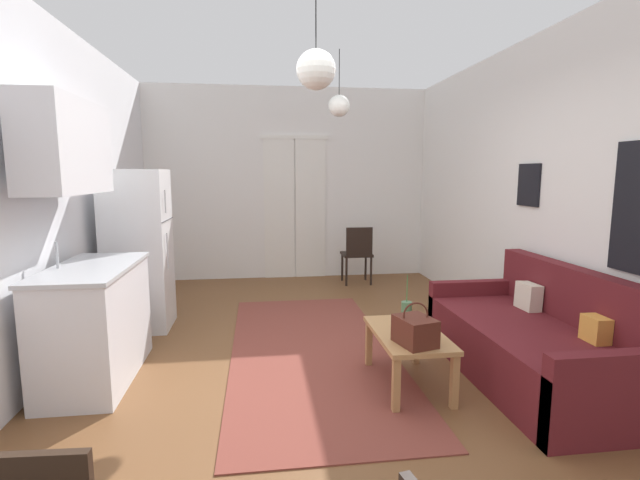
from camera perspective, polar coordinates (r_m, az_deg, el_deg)
ground_plane at (r=3.84m, az=0.06°, el=-17.24°), size 4.81×7.80×0.10m
wall_back at (r=7.10m, az=-3.88°, el=6.82°), size 4.41×0.13×2.88m
wall_right at (r=4.32m, az=29.83°, el=4.99°), size 0.12×7.40×2.88m
wall_left at (r=3.83m, az=-33.90°, el=4.42°), size 0.12×7.40×2.88m
area_rug at (r=4.31m, az=-1.03°, el=-13.53°), size 1.43×3.34×0.01m
couch at (r=4.06m, az=25.42°, el=-11.63°), size 0.91×1.90×0.88m
coffee_table at (r=3.62m, az=10.83°, el=-12.03°), size 0.49×0.85×0.42m
bamboo_vase at (r=3.80m, az=10.65°, el=-8.69°), size 0.09×0.09×0.38m
handbag at (r=3.33m, az=11.69°, el=-10.91°), size 0.29×0.33×0.30m
refrigerator at (r=5.08m, az=-21.57°, el=-1.18°), size 0.63×0.58×1.64m
kitchen_counter at (r=3.95m, az=-26.84°, el=-3.89°), size 0.58×1.21×2.14m
accent_chair at (r=6.69m, az=4.66°, el=-1.45°), size 0.42×0.40×0.84m
pendant_lamp_near at (r=3.30m, az=-0.50°, el=20.34°), size 0.27×0.27×0.72m
pendant_lamp_far at (r=5.05m, az=2.38°, el=16.26°), size 0.23×0.23×0.69m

